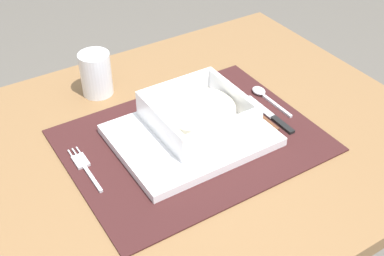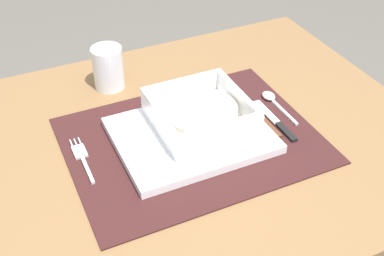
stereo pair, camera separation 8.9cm
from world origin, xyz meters
The scene contains 9 objects.
dining_table centered at (0.00, 0.00, 0.62)m, with size 0.93×0.71×0.73m.
placemat centered at (0.02, -0.01, 0.74)m, with size 0.45×0.34×0.00m, color #381919.
serving_plate centered at (0.02, -0.01, 0.75)m, with size 0.27×0.22×0.02m, color white.
porridge_bowl centered at (0.04, 0.01, 0.77)m, with size 0.17×0.17×0.05m.
fork centered at (-0.18, 0.02, 0.74)m, with size 0.02×0.13×0.00m.
spoon centered at (0.22, 0.03, 0.74)m, with size 0.02×0.12×0.01m.
butter_knife centered at (0.19, -0.04, 0.74)m, with size 0.01×0.14×0.01m.
bread_knife centered at (0.17, -0.01, 0.74)m, with size 0.01×0.14×0.01m.
drinking_glass centered at (-0.06, 0.22, 0.78)m, with size 0.06×0.06×0.09m.
Camera 1 is at (-0.36, -0.61, 1.31)m, focal length 46.91 mm.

